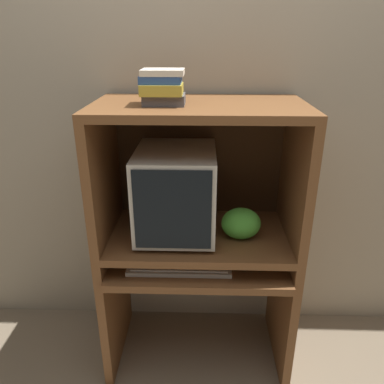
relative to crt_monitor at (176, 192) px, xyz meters
name	(u,v)px	position (x,y,z in m)	size (l,w,h in m)	color
wall_back	(200,106)	(0.11, 0.32, 0.34)	(6.00, 0.06, 2.60)	gray
desk_base	(198,295)	(0.11, -0.04, -0.57)	(0.92, 0.54, 0.63)	brown
desk_monitor_shelf	(199,237)	(0.11, 0.00, -0.24)	(0.92, 0.52, 0.12)	brown
hutch_upper	(199,150)	(0.11, 0.03, 0.19)	(0.92, 0.52, 0.62)	brown
crt_monitor	(176,192)	(0.00, 0.00, 0.00)	(0.36, 0.43, 0.41)	beige
keyboard	(179,266)	(0.02, -0.14, -0.32)	(0.48, 0.14, 0.03)	beige
mouse	(245,266)	(0.32, -0.14, -0.31)	(0.07, 0.05, 0.03)	black
snack_bag	(241,223)	(0.31, -0.05, -0.14)	(0.18, 0.14, 0.15)	green
book_stack	(163,87)	(-0.04, -0.05, 0.48)	(0.18, 0.16, 0.14)	#4C4C51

